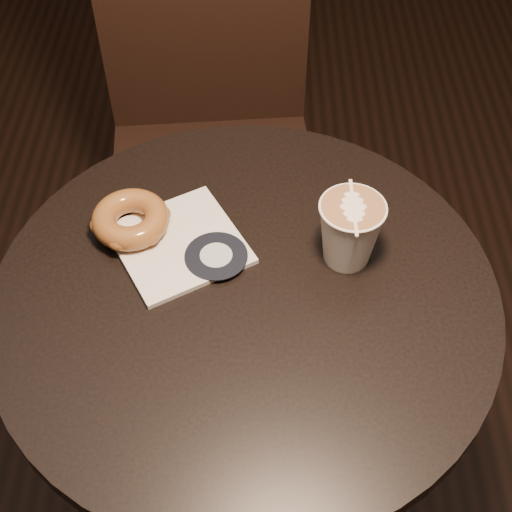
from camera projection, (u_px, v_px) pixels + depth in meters
name	position (u px, v px, depth m)	size (l,w,h in m)	color
cafe_table	(246.00, 366.00, 1.13)	(0.70, 0.70, 0.75)	black
chair	(209.00, 107.00, 1.48)	(0.46, 0.46, 1.07)	black
pastry_bag	(179.00, 244.00, 1.03)	(0.17, 0.17, 0.01)	silver
doughnut	(130.00, 219.00, 1.03)	(0.11, 0.11, 0.04)	brown
latte_cup	(349.00, 232.00, 0.98)	(0.09, 0.09, 0.10)	white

